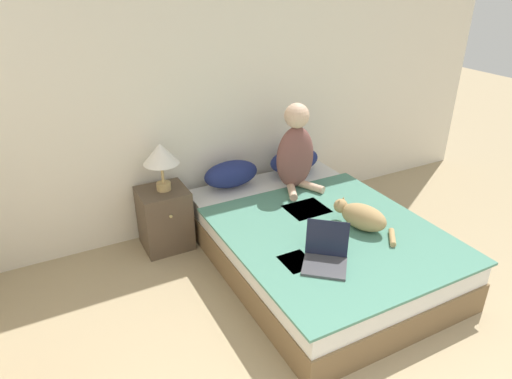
# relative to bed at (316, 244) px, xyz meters

# --- Properties ---
(wall_back) EXTENTS (5.98, 0.05, 2.55)m
(wall_back) POSITION_rel_bed_xyz_m (-0.22, 1.14, 1.06)
(wall_back) COLOR silver
(wall_back) RESTS_ON ground_plane
(bed) EXTENTS (1.57, 2.13, 0.43)m
(bed) POSITION_rel_bed_xyz_m (0.00, 0.00, 0.00)
(bed) COLOR brown
(bed) RESTS_ON ground_plane
(pillow_near) EXTENTS (0.52, 0.27, 0.24)m
(pillow_near) POSITION_rel_bed_xyz_m (-0.34, 0.91, 0.34)
(pillow_near) COLOR navy
(pillow_near) RESTS_ON bed
(pillow_far) EXTENTS (0.52, 0.27, 0.24)m
(pillow_far) POSITION_rel_bed_xyz_m (0.34, 0.91, 0.34)
(pillow_far) COLOR navy
(pillow_far) RESTS_ON bed
(person_sitting) EXTENTS (0.38, 0.37, 0.79)m
(person_sitting) POSITION_rel_bed_xyz_m (0.16, 0.62, 0.57)
(person_sitting) COLOR brown
(person_sitting) RESTS_ON bed
(cat_tabby) EXTENTS (0.33, 0.58, 0.20)m
(cat_tabby) POSITION_rel_bed_xyz_m (0.24, -0.24, 0.32)
(cat_tabby) COLOR tan
(cat_tabby) RESTS_ON bed
(laptop_open) EXTENTS (0.43, 0.43, 0.27)m
(laptop_open) POSITION_rel_bed_xyz_m (-0.28, -0.49, 0.27)
(laptop_open) COLOR #424247
(laptop_open) RESTS_ON bed
(nightstand) EXTENTS (0.41, 0.40, 0.55)m
(nightstand) POSITION_rel_bed_xyz_m (-1.01, 0.87, 0.07)
(nightstand) COLOR brown
(nightstand) RESTS_ON ground_plane
(table_lamp) EXTENTS (0.30, 0.30, 0.42)m
(table_lamp) POSITION_rel_bed_xyz_m (-0.99, 0.87, 0.66)
(table_lamp) COLOR tan
(table_lamp) RESTS_ON nightstand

